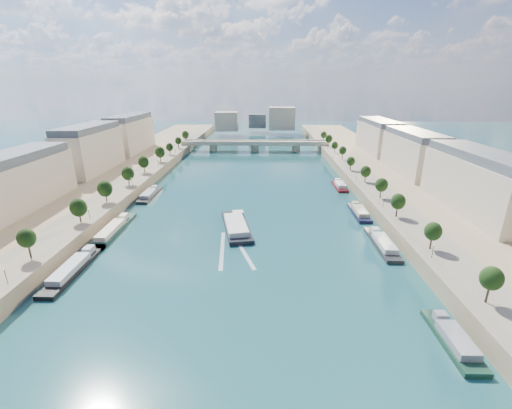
{
  "coord_description": "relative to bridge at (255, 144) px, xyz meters",
  "views": [
    {
      "loc": [
        7.23,
        -37.83,
        49.37
      ],
      "look_at": [
        4.29,
        87.45,
        5.0
      ],
      "focal_mm": 24.0,
      "sensor_mm": 36.0,
      "label": 1
    }
  ],
  "objects": [
    {
      "name": "quay_right",
      "position": [
        72.0,
        -126.08,
        -2.58
      ],
      "size": [
        44.0,
        520.0,
        5.0
      ],
      "primitive_type": "cube",
      "color": "#9E8460",
      "rests_on": "ground"
    },
    {
      "name": "pave_left",
      "position": [
        -57.0,
        -126.08,
        -0.03
      ],
      "size": [
        14.0,
        520.0,
        0.1
      ],
      "primitive_type": "cube",
      "color": "gray",
      "rests_on": "quay_left"
    },
    {
      "name": "quay_left",
      "position": [
        -72.0,
        -126.08,
        -2.58
      ],
      "size": [
        44.0,
        520.0,
        5.0
      ],
      "primitive_type": "cube",
      "color": "#9E8460",
      "rests_on": "ground"
    },
    {
      "name": "wake",
      "position": [
        -2.53,
        -167.37,
        -5.06
      ],
      "size": [
        12.84,
        26.01,
        0.04
      ],
      "color": "silver",
      "rests_on": "ground"
    },
    {
      "name": "skyline",
      "position": [
        3.19,
        93.44,
        9.57
      ],
      "size": [
        79.0,
        42.0,
        22.0
      ],
      "color": "beige",
      "rests_on": "ground"
    },
    {
      "name": "buildings_left",
      "position": [
        -85.0,
        -114.08,
        11.37
      ],
      "size": [
        16.0,
        226.0,
        23.2
      ],
      "color": "beige",
      "rests_on": "ground"
    },
    {
      "name": "buildings_right",
      "position": [
        85.0,
        -114.08,
        11.37
      ],
      "size": [
        16.0,
        226.0,
        23.2
      ],
      "color": "beige",
      "rests_on": "ground"
    },
    {
      "name": "lamps_left",
      "position": [
        -52.5,
        -136.08,
        2.7
      ],
      "size": [
        0.36,
        200.36,
        4.28
      ],
      "color": "black",
      "rests_on": "ground"
    },
    {
      "name": "trees_right",
      "position": [
        55.0,
        -116.08,
        5.39
      ],
      "size": [
        4.8,
        268.8,
        8.26
      ],
      "color": "#382B1E",
      "rests_on": "ground"
    },
    {
      "name": "moored_barges_left",
      "position": [
        -45.5,
        -171.86,
        -4.24
      ],
      "size": [
        5.0,
        152.96,
        3.6
      ],
      "color": "#181F35",
      "rests_on": "ground"
    },
    {
      "name": "tour_barge",
      "position": [
        -2.53,
        -150.8,
        -3.98
      ],
      "size": [
        13.95,
        29.89,
        3.91
      ],
      "rotation": [
        0.0,
        0.0,
        0.21
      ],
      "color": "black",
      "rests_on": "ground"
    },
    {
      "name": "bridge",
      "position": [
        0.0,
        0.0,
        0.0
      ],
      "size": [
        112.0,
        12.0,
        8.15
      ],
      "color": "#C1B79E",
      "rests_on": "ground"
    },
    {
      "name": "lamps_right",
      "position": [
        52.5,
        -121.08,
        2.7
      ],
      "size": [
        0.36,
        200.36,
        4.28
      ],
      "color": "black",
      "rests_on": "ground"
    },
    {
      "name": "ground",
      "position": [
        0.0,
        -126.08,
        -5.08
      ],
      "size": [
        700.0,
        700.0,
        0.0
      ],
      "primitive_type": "plane",
      "color": "#0C3338",
      "rests_on": "ground"
    },
    {
      "name": "trees_left",
      "position": [
        -55.0,
        -124.08,
        5.39
      ],
      "size": [
        4.8,
        268.8,
        8.26
      ],
      "color": "#382B1E",
      "rests_on": "ground"
    },
    {
      "name": "pave_right",
      "position": [
        57.0,
        -126.08,
        -0.03
      ],
      "size": [
        14.0,
        520.0,
        0.1
      ],
      "primitive_type": "cube",
      "color": "gray",
      "rests_on": "quay_right"
    },
    {
      "name": "moored_barges_right",
      "position": [
        45.5,
        -169.8,
        -4.24
      ],
      "size": [
        5.0,
        162.59,
        3.6
      ],
      "color": "black",
      "rests_on": "ground"
    }
  ]
}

